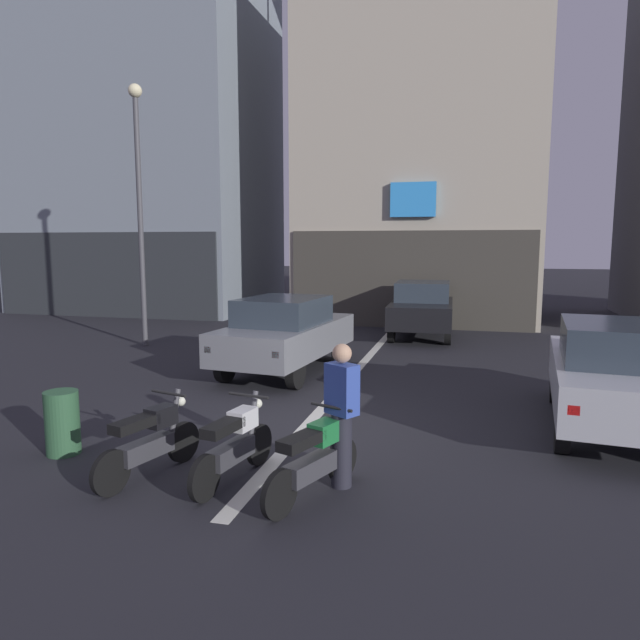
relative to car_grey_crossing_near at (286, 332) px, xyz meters
The scene contains 13 objects.
ground_plane 4.02m from the car_grey_crossing_near, 68.18° to the right, with size 120.00×120.00×0.00m, color #232328.
lane_centre_line 2.91m from the car_grey_crossing_near, 58.35° to the left, with size 0.20×18.00×0.01m, color silver.
building_corner_left 16.84m from the car_grey_crossing_near, 131.50° to the left, with size 9.63×7.18×19.20m.
building_mid_block 12.30m from the car_grey_crossing_near, 79.98° to the left, with size 8.26×7.22×12.98m.
car_grey_crossing_near is the anchor object (origin of this frame).
car_silver_parked_kerbside 6.47m from the car_grey_crossing_near, 22.70° to the right, with size 2.17×4.26×1.64m.
car_black_down_street 6.18m from the car_grey_crossing_near, 66.43° to the left, with size 1.87×4.15×1.64m.
street_lamp 6.19m from the car_grey_crossing_near, 155.60° to the left, with size 0.36×0.36×6.90m.
motorcycle_black_row_leftmost 5.79m from the car_grey_crossing_near, 88.22° to the right, with size 0.61×1.63×0.98m.
motorcycle_white_row_left_mid 5.77m from the car_grey_crossing_near, 77.97° to the right, with size 0.55×1.66×0.98m.
motorcycle_green_row_centre 6.26m from the car_grey_crossing_near, 69.14° to the right, with size 0.72×1.58×0.98m.
person_by_motorcycles 5.98m from the car_grey_crossing_near, 65.83° to the right, with size 0.42×0.38×1.67m.
trash_bin 5.57m from the car_grey_crossing_near, 104.21° to the right, with size 0.44×0.44×0.85m, color #2D5938.
Camera 1 is at (2.34, -7.96, 2.78)m, focal length 32.06 mm.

